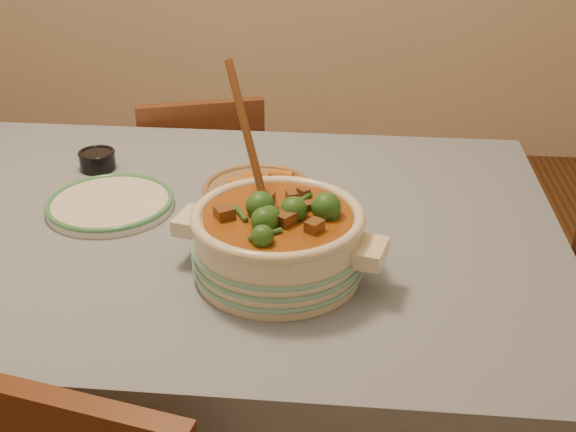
% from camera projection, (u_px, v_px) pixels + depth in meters
% --- Properties ---
extents(dining_table, '(1.68, 1.08, 0.76)m').
position_uv_depth(dining_table, '(172.00, 256.00, 1.61)').
color(dining_table, brown).
rests_on(dining_table, floor).
extents(stew_casserole, '(0.41, 0.38, 0.38)m').
position_uv_depth(stew_casserole, '(278.00, 236.00, 1.34)').
color(stew_casserole, beige).
rests_on(stew_casserole, dining_table).
extents(white_plate, '(0.31, 0.31, 0.02)m').
position_uv_depth(white_plate, '(110.00, 203.00, 1.61)').
color(white_plate, silver).
rests_on(white_plate, dining_table).
extents(condiment_bowl, '(0.10, 0.10, 0.05)m').
position_uv_depth(condiment_bowl, '(97.00, 159.00, 1.79)').
color(condiment_bowl, black).
rests_on(condiment_bowl, dining_table).
extents(fried_plate, '(0.27, 0.27, 0.04)m').
position_uv_depth(fried_plate, '(258.00, 189.00, 1.66)').
color(fried_plate, olive).
rests_on(fried_plate, dining_table).
extents(chair_far, '(0.47, 0.47, 0.80)m').
position_uv_depth(chair_far, '(203.00, 195.00, 2.35)').
color(chair_far, brown).
rests_on(chair_far, floor).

